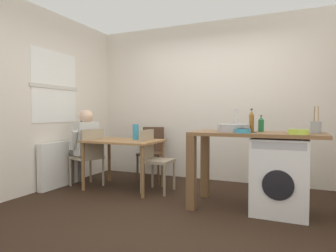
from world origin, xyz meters
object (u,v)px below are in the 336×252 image
(seated_person, at_px, (84,143))
(washing_machine, at_px, (279,176))
(bottle_tall_green, at_px, (251,121))
(colander, at_px, (298,132))
(mixing_bowl, at_px, (243,131))
(chair_opposite, at_px, (153,157))
(chair_person_seat, at_px, (89,154))
(utensil_crock, at_px, (316,127))
(dining_table, at_px, (124,146))
(chair_spare_by_wall, at_px, (152,150))
(bottle_squat_brown, at_px, (261,124))
(vase, at_px, (136,132))

(seated_person, relative_size, washing_machine, 1.40)
(seated_person, distance_m, bottle_tall_green, 2.61)
(seated_person, bearing_deg, colander, -77.18)
(mixing_bowl, bearing_deg, chair_opposite, 161.05)
(chair_person_seat, distance_m, washing_machine, 2.76)
(utensil_crock, bearing_deg, dining_table, 176.34)
(chair_opposite, relative_size, chair_spare_by_wall, 1.00)
(washing_machine, bearing_deg, colander, -49.26)
(bottle_squat_brown, bearing_deg, seated_person, 179.16)
(chair_spare_by_wall, distance_m, bottle_squat_brown, 2.16)
(utensil_crock, bearing_deg, bottle_squat_brown, 174.67)
(bottle_tall_green, bearing_deg, chair_person_seat, -179.26)
(dining_table, distance_m, bottle_squat_brown, 2.03)
(bottle_tall_green, relative_size, colander, 1.39)
(mixing_bowl, xyz_separation_m, vase, (-1.68, 0.52, -0.09))
(mixing_bowl, bearing_deg, bottle_squat_brown, 61.58)
(chair_opposite, distance_m, seated_person, 1.19)
(dining_table, height_order, chair_spare_by_wall, chair_spare_by_wall)
(mixing_bowl, distance_m, vase, 1.76)
(seated_person, relative_size, colander, 6.00)
(seated_person, distance_m, colander, 3.13)
(dining_table, bearing_deg, colander, -10.28)
(chair_person_seat, xyz_separation_m, vase, (0.70, 0.22, 0.35))
(vase, bearing_deg, dining_table, -146.31)
(chair_spare_by_wall, xyz_separation_m, bottle_squat_brown, (1.91, -0.88, 0.50))
(chair_opposite, distance_m, chair_spare_by_wall, 0.82)
(dining_table, xyz_separation_m, chair_opposite, (0.48, 0.05, -0.14))
(dining_table, height_order, washing_machine, washing_machine)
(washing_machine, bearing_deg, mixing_bowl, -152.66)
(dining_table, bearing_deg, vase, 33.69)
(utensil_crock, bearing_deg, mixing_bowl, -161.56)
(bottle_squat_brown, height_order, mixing_bowl, bottle_squat_brown)
(seated_person, relative_size, utensil_crock, 4.01)
(chair_spare_by_wall, xyz_separation_m, bottle_tall_green, (1.79, -0.87, 0.54))
(chair_person_seat, distance_m, seated_person, 0.23)
(chair_spare_by_wall, relative_size, utensil_crock, 3.00)
(chair_person_seat, xyz_separation_m, bottle_tall_green, (2.43, 0.03, 0.54))
(colander, height_order, vase, vase)
(bottle_squat_brown, relative_size, utensil_crock, 0.66)
(chair_spare_by_wall, height_order, bottle_tall_green, bottle_tall_green)
(chair_person_seat, height_order, mixing_bowl, mixing_bowl)
(chair_opposite, relative_size, bottle_squat_brown, 4.54)
(bottle_tall_green, height_order, mixing_bowl, bottle_tall_green)
(chair_person_seat, height_order, bottle_squat_brown, bottle_squat_brown)
(chair_spare_by_wall, relative_size, vase, 3.79)
(utensil_crock, bearing_deg, seated_person, 178.36)
(dining_table, xyz_separation_m, vase, (0.15, 0.10, 0.22))
(dining_table, bearing_deg, mixing_bowl, -12.79)
(chair_opposite, xyz_separation_m, colander, (1.92, -0.48, 0.44))
(chair_person_seat, relative_size, washing_machine, 1.05)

